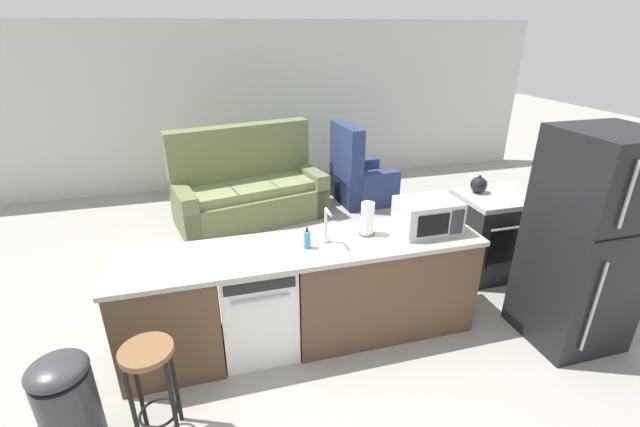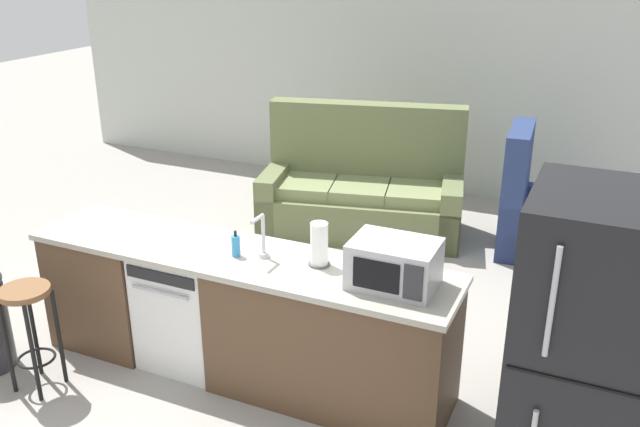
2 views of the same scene
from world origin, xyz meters
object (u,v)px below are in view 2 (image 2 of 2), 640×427
(refrigerator, at_px, (591,384))
(couch, at_px, (363,192))
(soap_bottle, at_px, (236,246))
(microwave, at_px, (394,264))
(paper_towel_roll, at_px, (319,245))
(kettle, at_px, (579,256))
(bar_stool, at_px, (29,317))
(dishwasher, at_px, (190,306))
(armchair, at_px, (534,216))
(stove_range, at_px, (593,347))

(refrigerator, distance_m, couch, 4.07)
(soap_bottle, bearing_deg, microwave, 1.66)
(microwave, height_order, paper_towel_roll, paper_towel_roll)
(kettle, xyz_separation_m, bar_stool, (-3.18, -1.39, -0.45))
(dishwasher, bearing_deg, armchair, 56.27)
(paper_towel_roll, xyz_separation_m, bar_stool, (-1.70, -0.78, -0.50))
(soap_bottle, bearing_deg, stove_range, 14.89)
(microwave, distance_m, couch, 3.07)
(microwave, relative_size, couch, 0.23)
(paper_towel_roll, bearing_deg, armchair, 70.94)
(couch, distance_m, armchair, 1.70)
(paper_towel_roll, distance_m, couch, 2.83)
(soap_bottle, relative_size, couch, 0.08)
(soap_bottle, bearing_deg, refrigerator, -13.35)
(microwave, xyz_separation_m, paper_towel_roll, (-0.51, 0.07, -0.00))
(stove_range, distance_m, kettle, 0.57)
(refrigerator, relative_size, microwave, 3.63)
(refrigerator, relative_size, paper_towel_roll, 6.44)
(stove_range, distance_m, microwave, 1.39)
(paper_towel_roll, height_order, couch, couch)
(bar_stool, bearing_deg, microwave, 17.86)
(soap_bottle, distance_m, armchair, 3.35)
(stove_range, height_order, kettle, kettle)
(bar_stool, xyz_separation_m, armchair, (2.67, 3.61, -0.19))
(dishwasher, bearing_deg, stove_range, 11.91)
(soap_bottle, height_order, armchair, armchair)
(paper_towel_roll, distance_m, armchair, 3.06)
(dishwasher, height_order, soap_bottle, soap_bottle)
(couch, bearing_deg, armchair, 5.39)
(armchair, bearing_deg, couch, -174.61)
(soap_bottle, xyz_separation_m, couch, (-0.17, 2.77, -0.58))
(paper_towel_roll, bearing_deg, bar_stool, -155.22)
(refrigerator, bearing_deg, stove_range, 89.99)
(couch, bearing_deg, paper_towel_roll, -75.00)
(refrigerator, height_order, bar_stool, refrigerator)
(stove_range, bearing_deg, armchair, 105.89)
(soap_bottle, distance_m, couch, 2.83)
(kettle, height_order, armchair, armchair)
(microwave, bearing_deg, bar_stool, -162.14)
(stove_range, height_order, armchair, armchair)
(refrigerator, bearing_deg, bar_stool, -177.19)
(paper_towel_roll, relative_size, bar_stool, 0.38)
(soap_bottle, bearing_deg, kettle, 19.41)
(kettle, distance_m, couch, 3.06)
(refrigerator, relative_size, soap_bottle, 10.33)
(bar_stool, height_order, couch, couch)
(refrigerator, bearing_deg, soap_bottle, 166.65)
(dishwasher, relative_size, kettle, 4.10)
(kettle, relative_size, couch, 0.10)
(paper_towel_roll, bearing_deg, kettle, 22.36)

